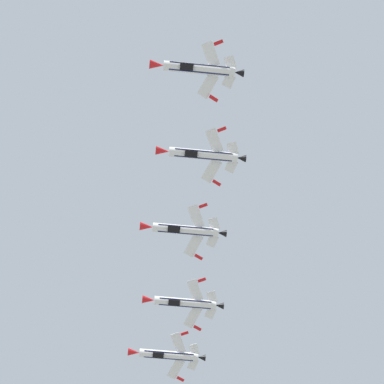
{
  "coord_description": "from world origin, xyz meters",
  "views": [
    {
      "loc": [
        -0.54,
        -6.21,
        1.51
      ],
      "look_at": [
        10.92,
        58.34,
        123.36
      ],
      "focal_mm": 71.57,
      "sensor_mm": 36.0,
      "label": 1
    }
  ],
  "objects_px": {
    "fighter_jet_left_outer": "(184,230)",
    "fighter_jet_right_outer": "(184,303)",
    "fighter_jet_left_wing": "(198,69)",
    "fighter_jet_right_wing": "(202,155)",
    "fighter_jet_trail_slot": "(167,355)"
  },
  "relations": [
    {
      "from": "fighter_jet_trail_slot",
      "to": "fighter_jet_right_outer",
      "type": "bearing_deg",
      "value": -172.1
    },
    {
      "from": "fighter_jet_right_wing",
      "to": "fighter_jet_right_outer",
      "type": "bearing_deg",
      "value": 0.15
    },
    {
      "from": "fighter_jet_right_wing",
      "to": "fighter_jet_trail_slot",
      "type": "distance_m",
      "value": 46.17
    },
    {
      "from": "fighter_jet_left_wing",
      "to": "fighter_jet_right_outer",
      "type": "height_order",
      "value": "fighter_jet_left_wing"
    },
    {
      "from": "fighter_jet_left_wing",
      "to": "fighter_jet_right_wing",
      "type": "bearing_deg",
      "value": -8.63
    },
    {
      "from": "fighter_jet_left_outer",
      "to": "fighter_jet_trail_slot",
      "type": "height_order",
      "value": "fighter_jet_trail_slot"
    },
    {
      "from": "fighter_jet_left_wing",
      "to": "fighter_jet_trail_slot",
      "type": "relative_size",
      "value": 1.0
    },
    {
      "from": "fighter_jet_left_outer",
      "to": "fighter_jet_right_outer",
      "type": "distance_m",
      "value": 17.03
    },
    {
      "from": "fighter_jet_right_wing",
      "to": "fighter_jet_left_outer",
      "type": "distance_m",
      "value": 15.01
    },
    {
      "from": "fighter_jet_trail_slot",
      "to": "fighter_jet_left_wing",
      "type": "bearing_deg",
      "value": 179.8
    },
    {
      "from": "fighter_jet_left_outer",
      "to": "fighter_jet_right_outer",
      "type": "bearing_deg",
      "value": -5.33
    },
    {
      "from": "fighter_jet_right_wing",
      "to": "fighter_jet_trail_slot",
      "type": "height_order",
      "value": "fighter_jet_trail_slot"
    },
    {
      "from": "fighter_jet_right_wing",
      "to": "fighter_jet_left_outer",
      "type": "bearing_deg",
      "value": 6.38
    },
    {
      "from": "fighter_jet_left_wing",
      "to": "fighter_jet_trail_slot",
      "type": "bearing_deg",
      "value": -0.2
    },
    {
      "from": "fighter_jet_left_wing",
      "to": "fighter_jet_right_outer",
      "type": "bearing_deg",
      "value": -2.69
    }
  ]
}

